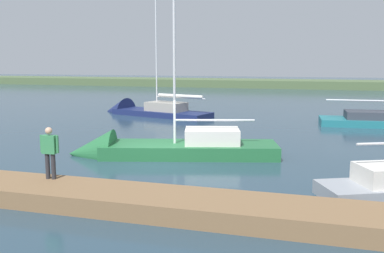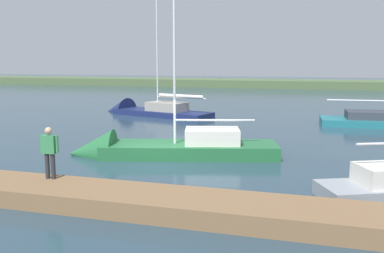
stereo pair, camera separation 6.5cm
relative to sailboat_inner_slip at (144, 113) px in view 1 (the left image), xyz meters
name	(u,v)px [view 1 (the left image)]	position (x,y,z in m)	size (l,w,h in m)	color
ground_plane	(155,161)	(-6.56, 14.72, -0.12)	(200.00, 200.00, 0.00)	#263D4C
far_shoreline	(273,87)	(-6.56, -38.30, -0.12)	(180.00, 8.00, 2.40)	#4C603D
dock_pier	(86,196)	(-6.56, 20.38, 0.14)	(26.85, 1.99, 0.53)	brown
sailboat_inner_slip	(144,113)	(0.00, 0.00, 0.00)	(9.97, 5.07, 10.88)	navy
sailboat_outer_mooring	(159,152)	(-6.37, 13.70, 0.06)	(9.52, 4.48, 11.71)	#236638
person_on_dock	(50,149)	(-5.05, 19.86, 1.34)	(0.63, 0.25, 1.64)	#28282D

